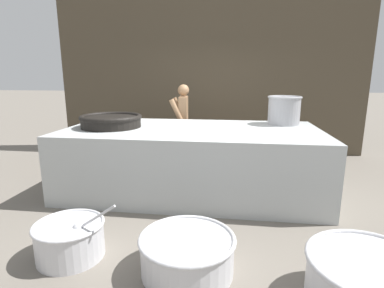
{
  "coord_description": "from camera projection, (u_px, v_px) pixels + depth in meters",
  "views": [
    {
      "loc": [
        0.6,
        -4.41,
        1.75
      ],
      "look_at": [
        0.0,
        0.0,
        0.73
      ],
      "focal_mm": 28.0,
      "sensor_mm": 36.0,
      "label": 1
    }
  ],
  "objects": [
    {
      "name": "giant_wok_near",
      "position": [
        111.0,
        120.0,
        4.58
      ],
      "size": [
        0.94,
        0.94,
        0.19
      ],
      "color": "black",
      "rests_on": "hearth_platform"
    },
    {
      "name": "cook",
      "position": [
        183.0,
        122.0,
        5.93
      ],
      "size": [
        0.39,
        0.59,
        1.59
      ],
      "rotation": [
        0.0,
        0.0,
        3.22
      ],
      "color": "#9E7551",
      "rests_on": "ground_plane"
    },
    {
      "name": "hearth_platform",
      "position": [
        192.0,
        159.0,
        4.62
      ],
      "size": [
        3.79,
        1.87,
        0.98
      ],
      "color": "#B2B7B7",
      "rests_on": "ground_plane"
    },
    {
      "name": "prep_bowl_extra",
      "position": [
        187.0,
        252.0,
        2.71
      ],
      "size": [
        0.88,
        0.88,
        0.35
      ],
      "color": "silver",
      "rests_on": "ground_plane"
    },
    {
      "name": "stock_pot",
      "position": [
        284.0,
        110.0,
        4.83
      ],
      "size": [
        0.54,
        0.54,
        0.45
      ],
      "color": "#9E9EA3",
      "rests_on": "hearth_platform"
    },
    {
      "name": "back_wall",
      "position": [
        207.0,
        56.0,
        6.77
      ],
      "size": [
        6.96,
        0.24,
        4.38
      ],
      "primitive_type": "cube",
      "color": "#4C4233",
      "rests_on": "ground_plane"
    },
    {
      "name": "prep_bowl_vegetables",
      "position": [
        70.0,
        238.0,
        2.93
      ],
      "size": [
        0.87,
        0.68,
        0.63
      ],
      "color": "silver",
      "rests_on": "ground_plane"
    },
    {
      "name": "ground_plane",
      "position": [
        192.0,
        189.0,
        4.73
      ],
      "size": [
        60.0,
        60.0,
        0.0
      ],
      "primitive_type": "plane",
      "color": "slate"
    },
    {
      "name": "prep_bowl_meat",
      "position": [
        371.0,
        283.0,
        2.24
      ],
      "size": [
        0.97,
        0.97,
        0.42
      ],
      "color": "silver",
      "rests_on": "ground_plane"
    }
  ]
}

